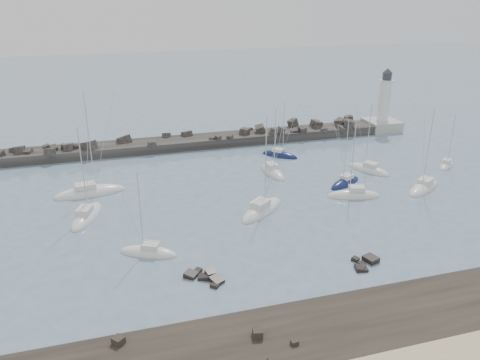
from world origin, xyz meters
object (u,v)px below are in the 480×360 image
sailboat_3 (87,217)px  sailboat_4 (90,193)px  lighthouse (382,117)px  sailboat_5 (149,253)px  sailboat_6 (272,173)px  sailboat_8 (280,155)px  sailboat_11 (424,188)px  sailboat_13 (345,183)px  sailboat_9 (354,196)px  sailboat_7 (262,211)px  sailboat_10 (368,170)px  sailboat_12 (446,165)px

sailboat_3 → sailboat_4: (0.38, 8.49, -0.00)m
lighthouse → sailboat_3: (-63.99, -27.75, -2.94)m
sailboat_5 → sailboat_6: size_ratio=0.90×
sailboat_6 → sailboat_8: bearing=61.6°
sailboat_11 → sailboat_13: bearing=154.7°
sailboat_6 → sailboat_9: bearing=-56.1°
lighthouse → sailboat_7: bearing=-140.5°
sailboat_7 → sailboat_4: bearing=150.5°
sailboat_11 → sailboat_13: 12.39m
sailboat_5 → sailboat_13: bearing=21.7°
sailboat_8 → sailboat_5: bearing=-133.6°
sailboat_3 → sailboat_7: size_ratio=0.93×
sailboat_11 → sailboat_6: bearing=148.0°
sailboat_10 → sailboat_13: sailboat_10 is taller
sailboat_8 → sailboat_9: (4.19, -21.13, 0.02)m
sailboat_13 → sailboat_9: bearing=-103.6°
lighthouse → sailboat_6: lighthouse is taller
lighthouse → sailboat_7: (-39.75, -32.75, -2.94)m
sailboat_7 → sailboat_8: bearing=63.4°
lighthouse → sailboat_11: (-12.05, -32.04, -2.96)m
lighthouse → sailboat_9: lighthouse is taller
sailboat_11 → sailboat_10: bearing=114.3°
sailboat_7 → sailboat_9: (15.29, 1.02, -0.00)m
sailboat_10 → sailboat_11: sailboat_11 is taller
sailboat_4 → sailboat_7: size_ratio=1.13×
sailboat_5 → lighthouse: bearing=35.2°
sailboat_8 → sailboat_13: bearing=-71.5°
sailboat_4 → sailboat_13: sailboat_4 is taller
sailboat_6 → sailboat_9: size_ratio=0.98×
lighthouse → sailboat_3: bearing=-156.6°
lighthouse → sailboat_10: size_ratio=1.12×
sailboat_11 → sailboat_12: size_ratio=1.42×
sailboat_3 → sailboat_11: (51.94, -4.29, -0.01)m
sailboat_9 → sailboat_10: size_ratio=1.00×
sailboat_8 → sailboat_11: sailboat_11 is taller
sailboat_5 → sailboat_7: 18.40m
sailboat_4 → sailboat_7: (23.87, -13.49, 0.01)m
sailboat_6 → sailboat_8: size_ratio=1.11×
sailboat_5 → sailboat_8: bearing=46.4°
sailboat_4 → sailboat_11: (51.56, -12.78, -0.01)m
sailboat_4 → sailboat_6: (30.50, 0.40, 0.01)m
sailboat_4 → sailboat_9: (39.15, -12.47, 0.01)m
sailboat_3 → sailboat_11: 52.12m
sailboat_3 → sailboat_8: 39.29m
sailboat_7 → sailboat_11: sailboat_7 is taller
lighthouse → sailboat_8: (-28.65, -10.60, -2.96)m
sailboat_4 → sailboat_11: 53.12m
sailboat_10 → sailboat_4: bearing=176.2°
lighthouse → sailboat_12: bearing=-93.5°
sailboat_10 → sailboat_12: (14.91, -1.76, -0.01)m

